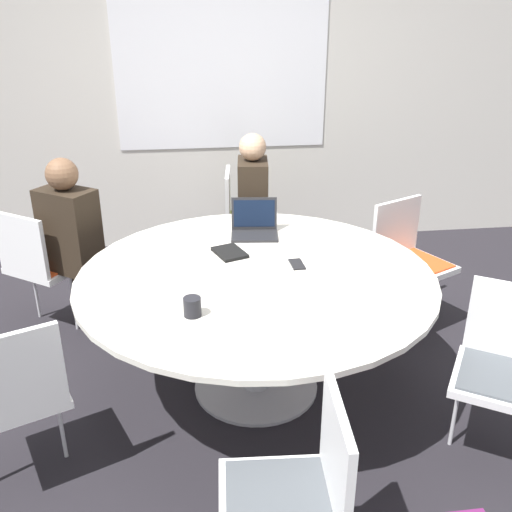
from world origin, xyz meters
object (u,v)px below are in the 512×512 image
Objects in this scene: chair_2 at (13,390)px; chair_3 at (298,489)px; laptop at (254,226)px; spiral_notebook at (230,252)px; chair_4 at (506,361)px; person_0 at (255,200)px; chair_0 at (244,213)px; chair_5 at (408,254)px; person_1 at (72,234)px; coffee_cup at (192,307)px; chair_1 at (40,259)px; cell_phone at (297,264)px.

chair_2 is 1.34m from chair_3.
laptop reaches higher than spiral_notebook.
chair_2 is at bearing 61.71° from chair_3.
chair_4 is at bearing -36.57° from spiral_notebook.
laptop is (-0.10, -0.77, 0.09)m from person_0.
chair_0 is 0.32m from person_0.
person_0 reaches higher than chair_5.
spiral_notebook is at bearing 7.52° from chair_3.
person_1 is at bearing 63.92° from chair_2.
coffee_cup is at bearing 24.17° from chair_4.
chair_5 reaches higher than coffee_cup.
laptop is (-0.04, -1.01, 0.28)m from chair_0.
spiral_notebook is at bearing 9.39° from chair_1.
chair_4 is 2.64m from person_1.
chair_3 is 0.71× the size of person_1.
person_0 is 0.78m from laptop.
chair_0 and chair_1 have the same top height.
chair_5 is 1.10m from laptop.
spiral_notebook is (-0.18, -0.30, -0.04)m from laptop.
coffee_cup is (-0.33, 0.87, 0.27)m from chair_3.
chair_4 is 1.28m from chair_5.
chair_2 is (0.19, -1.43, 0.00)m from chair_1.
person_1 reaches higher than chair_3.
person_0 reaches higher than chair_0.
laptop is (1.16, -0.21, 0.09)m from person_1.
person_0 is at bearing -0.13° from chair_3.
chair_5 is at bearing 9.70° from laptop.
chair_2 is 1.55m from cell_phone.
laptop is (-1.06, -0.06, 0.28)m from chair_5.
chair_1 is 1.59m from person_0.
laptop is at bearing 3.82° from chair_0.
cell_phone is at bearing 39.81° from coffee_cup.
chair_3 is at bearing -86.20° from laptop.
laptop reaches higher than chair_4.
person_1 is 1.10m from spiral_notebook.
chair_2 is 2.58m from chair_5.
chair_1 is 1.00× the size of chair_4.
person_1 reaches higher than chair_0.
chair_5 is at bearing -57.18° from chair_4.
person_0 is 8.50× the size of cell_phone.
laptop reaches higher than chair_2.
laptop reaches higher than cell_phone.
laptop is 1.07m from coffee_cup.
chair_0 is 1.00× the size of chair_1.
spiral_notebook is 0.73m from coffee_cup.
chair_3 and chair_4 have the same top height.
spiral_notebook is at bearing 7.17° from person_1.
person_1 is (-1.20, -0.80, 0.19)m from chair_0.
person_1 is at bearing -30.43° from chair_5.
person_1 is 1.42m from coffee_cup.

